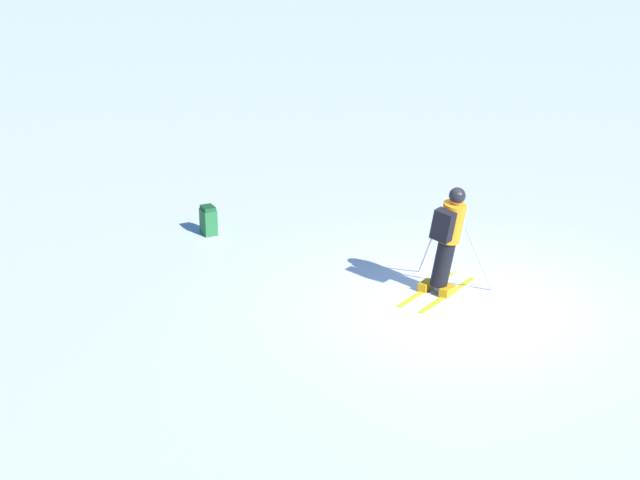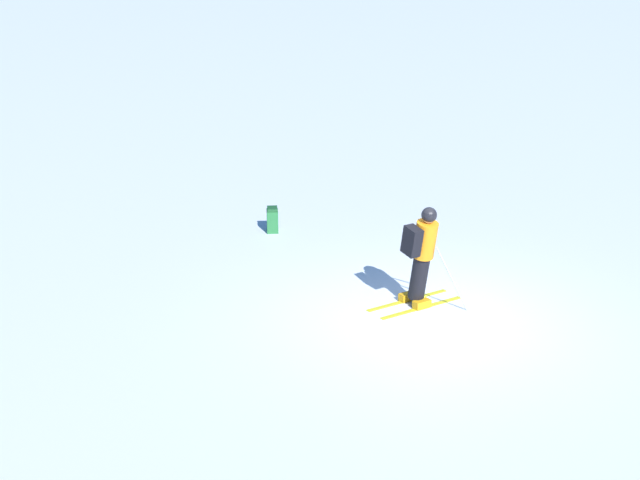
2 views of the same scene
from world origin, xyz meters
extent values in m
plane|color=white|center=(0.00, 0.00, 0.00)|extent=(300.00, 300.00, 0.00)
cube|color=yellow|center=(0.35, -0.06, 0.01)|extent=(0.64, 1.51, 0.01)
cube|color=yellow|center=(0.69, 0.06, 0.01)|extent=(0.64, 1.51, 0.01)
cube|color=orange|center=(0.35, -0.06, 0.07)|extent=(0.23, 0.31, 0.12)
cube|color=orange|center=(0.69, 0.06, 0.07)|extent=(0.23, 0.31, 0.12)
cylinder|color=black|center=(0.44, -0.03, 0.49)|extent=(0.45, 0.38, 0.77)
cylinder|color=orange|center=(0.33, -0.07, 1.14)|extent=(0.52, 0.47, 0.63)
sphere|color=tan|center=(0.27, -0.09, 1.53)|extent=(0.30, 0.28, 0.24)
sphere|color=black|center=(0.27, -0.09, 1.56)|extent=(0.34, 0.32, 0.28)
cube|color=black|center=(0.24, 0.17, 1.17)|extent=(0.39, 0.29, 0.48)
cylinder|color=#B7B7BC|center=(0.14, -0.46, 0.54)|extent=(0.06, 0.57, 1.09)
cylinder|color=#B7B7BC|center=(0.93, -0.17, 0.58)|extent=(0.77, 0.28, 1.17)
cube|color=#236633|center=(4.62, 1.60, 0.22)|extent=(0.33, 0.26, 0.44)
cube|color=#1A4C26|center=(4.62, 1.60, 0.47)|extent=(0.29, 0.23, 0.06)
camera|label=1|loc=(-10.57, 9.56, 6.29)|focal=60.00mm
camera|label=2|loc=(-11.90, 4.26, 5.57)|focal=50.00mm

